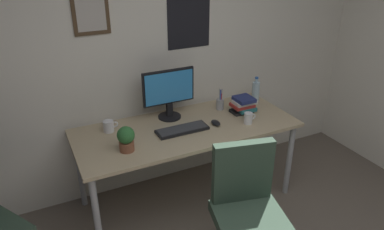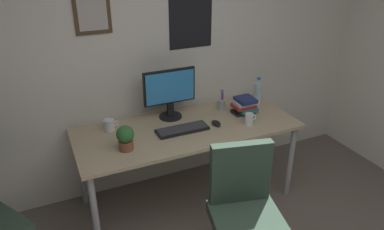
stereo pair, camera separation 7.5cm
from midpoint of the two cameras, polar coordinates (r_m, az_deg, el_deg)
wall_back at (r=3.22m, az=-4.72°, el=10.36°), size 4.40×0.10×2.60m
desk at (r=3.08m, az=-0.06°, el=-2.92°), size 1.85×0.77×0.74m
office_chair at (r=2.56m, az=9.07°, el=-14.00°), size 0.58×0.58×0.95m
monitor at (r=3.12m, az=-2.81°, el=3.65°), size 0.46×0.20×0.43m
keyboard at (r=2.97m, az=-0.79°, el=-2.28°), size 0.43×0.15×0.03m
computer_mouse at (r=3.07m, az=4.51°, el=-1.28°), size 0.06×0.11×0.04m
water_bottle at (r=3.51m, az=10.85°, el=3.49°), size 0.07×0.07×0.25m
coffee_mug_near at (r=3.03m, az=-12.10°, el=-1.55°), size 0.12×0.09×0.09m
coffee_mug_far at (r=3.11m, az=9.63°, el=-0.60°), size 0.11×0.07×0.10m
potted_plant at (r=2.71m, az=-9.62°, el=-3.44°), size 0.13×0.13×0.20m
pen_cup at (r=3.34m, az=5.28°, el=1.72°), size 0.07×0.07×0.20m
book_stack_left at (r=3.29m, az=8.92°, el=1.49°), size 0.21×0.17×0.15m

